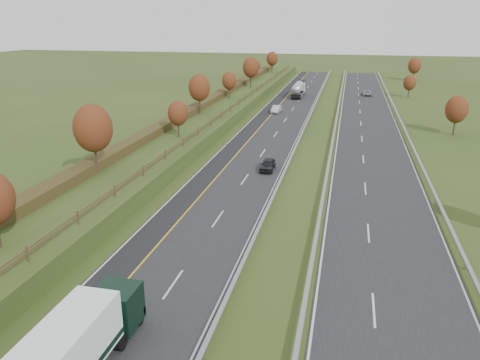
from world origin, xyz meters
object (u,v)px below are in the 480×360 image
Objects in this scene: car_oncoming at (367,93)px; car_dark_near at (268,165)px; car_silver_mid at (276,109)px; car_small_far at (301,84)px; road_tanker at (298,89)px.

car_dark_near is at bearing 73.23° from car_oncoming.
car_small_far is at bearing 91.71° from car_silver_mid.
car_oncoming is (17.79, -13.03, -0.14)m from car_small_far.
car_silver_mid is at bearing -95.18° from road_tanker.
road_tanker is 17.64m from car_oncoming.
car_dark_near is 80.00m from car_small_far.
car_silver_mid is 33.66m from car_oncoming.
car_dark_near is at bearing -79.85° from car_silver_mid.
car_dark_near reaches higher than car_oncoming.
car_silver_mid is at bearing 51.15° from car_oncoming.
road_tanker is at bearing 87.80° from car_silver_mid.
car_oncoming is at bearing 77.53° from car_dark_near.
car_small_far reaches higher than car_dark_near.
car_dark_near is at bearing -87.33° from road_tanker.
road_tanker reaches higher than car_dark_near.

